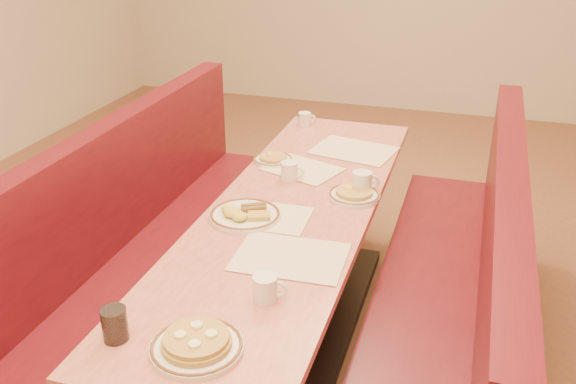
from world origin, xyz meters
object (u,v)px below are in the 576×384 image
(coffee_mug_a, at_px, (266,288))
(coffee_mug_b, at_px, (290,171))
(coffee_mug_c, at_px, (363,182))
(booth_right, at_px, (451,311))
(soda_tumbler_mid, at_px, (365,182))
(coffee_mug_d, at_px, (305,119))
(eggs_plate, at_px, (244,214))
(pancake_plate, at_px, (197,344))
(booth_left, at_px, (150,260))
(diner_table, at_px, (291,281))
(soda_tumbler_near, at_px, (115,324))

(coffee_mug_a, relative_size, coffee_mug_b, 1.01)
(coffee_mug_a, relative_size, coffee_mug_c, 0.95)
(booth_right, height_order, soda_tumbler_mid, booth_right)
(soda_tumbler_mid, bearing_deg, coffee_mug_d, 122.47)
(coffee_mug_a, xyz_separation_m, coffee_mug_b, (-0.22, 1.00, -0.00))
(coffee_mug_c, bearing_deg, eggs_plate, -156.63)
(pancake_plate, distance_m, coffee_mug_d, 2.12)
(coffee_mug_b, bearing_deg, coffee_mug_c, -1.26)
(coffee_mug_b, bearing_deg, booth_right, -16.11)
(coffee_mug_c, height_order, soda_tumbler_mid, coffee_mug_c)
(booth_left, bearing_deg, pancake_plate, -53.59)
(booth_left, distance_m, coffee_mug_c, 1.12)
(diner_table, height_order, booth_right, booth_right)
(pancake_plate, xyz_separation_m, soda_tumbler_near, (-0.26, -0.02, 0.03))
(booth_right, relative_size, coffee_mug_b, 21.01)
(diner_table, height_order, coffee_mug_d, coffee_mug_d)
(booth_right, distance_m, coffee_mug_b, 0.99)
(coffee_mug_a, distance_m, soda_tumbler_mid, 0.99)
(coffee_mug_b, xyz_separation_m, soda_tumbler_mid, (0.37, -0.02, -0.00))
(booth_right, bearing_deg, soda_tumbler_near, -133.76)
(eggs_plate, relative_size, coffee_mug_b, 2.56)
(diner_table, bearing_deg, soda_tumbler_mid, 46.18)
(eggs_plate, height_order, coffee_mug_a, coffee_mug_a)
(booth_left, bearing_deg, booth_right, 0.00)
(coffee_mug_c, bearing_deg, diner_table, -154.99)
(booth_right, xyz_separation_m, eggs_plate, (-0.90, -0.14, 0.41))
(diner_table, xyz_separation_m, booth_left, (-0.73, 0.00, -0.01))
(coffee_mug_b, bearing_deg, coffee_mug_d, 104.81)
(booth_left, distance_m, coffee_mug_d, 1.28)
(coffee_mug_b, bearing_deg, diner_table, -68.32)
(booth_right, height_order, soda_tumbler_near, booth_right)
(coffee_mug_b, relative_size, soda_tumbler_near, 1.07)
(pancake_plate, bearing_deg, booth_left, 126.41)
(pancake_plate, distance_m, coffee_mug_a, 0.34)
(diner_table, xyz_separation_m, soda_tumbler_mid, (0.27, 0.28, 0.42))
(soda_tumbler_near, bearing_deg, coffee_mug_a, 42.05)
(booth_left, xyz_separation_m, coffee_mug_c, (1.00, 0.27, 0.44))
(diner_table, xyz_separation_m, coffee_mug_c, (0.27, 0.27, 0.43))
(pancake_plate, relative_size, coffee_mug_d, 2.76)
(soda_tumbler_near, bearing_deg, booth_right, 46.24)
(eggs_plate, distance_m, soda_tumbler_mid, 0.61)
(pancake_plate, distance_m, coffee_mug_c, 1.30)
(soda_tumbler_mid, bearing_deg, coffee_mug_b, 176.68)
(booth_right, distance_m, soda_tumbler_mid, 0.69)
(coffee_mug_a, distance_m, soda_tumbler_near, 0.51)
(diner_table, bearing_deg, booth_left, 180.00)
(coffee_mug_b, bearing_deg, soda_tumbler_near, -92.52)
(booth_right, relative_size, coffee_mug_d, 24.14)
(diner_table, relative_size, pancake_plate, 8.74)
(soda_tumbler_mid, bearing_deg, pancake_plate, -101.55)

